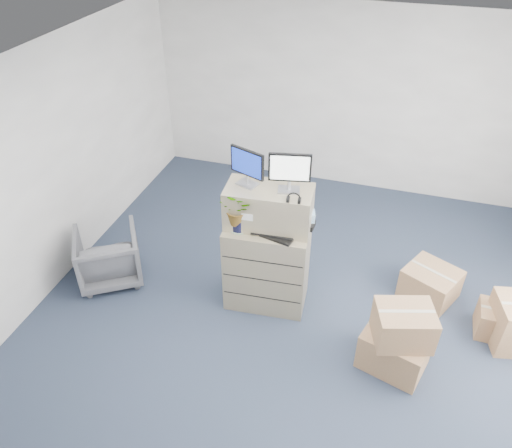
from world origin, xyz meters
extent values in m
plane|color=#283649|center=(0.00, 0.00, 0.00)|extent=(7.00, 7.00, 0.00)
cube|color=beige|center=(0.00, 3.51, 1.40)|extent=(6.00, 0.02, 2.80)
cube|color=tan|center=(-0.43, 0.51, 0.54)|extent=(0.96, 0.63, 1.07)
cube|color=tan|center=(-0.43, 0.56, 1.30)|extent=(0.95, 0.53, 0.46)
cube|color=#99999E|center=(-0.67, 0.58, 1.54)|extent=(0.26, 0.22, 0.01)
cylinder|color=#99999E|center=(-0.67, 0.58, 1.59)|extent=(0.04, 0.04, 0.10)
cube|color=black|center=(-0.67, 0.58, 1.79)|extent=(0.40, 0.17, 0.29)
cube|color=navy|center=(-0.68, 0.56, 1.79)|extent=(0.35, 0.14, 0.26)
cube|color=#99999E|center=(-0.23, 0.59, 1.54)|extent=(0.25, 0.21, 0.02)
cylinder|color=#99999E|center=(-0.23, 0.59, 1.60)|extent=(0.04, 0.04, 0.10)
cube|color=black|center=(-0.23, 0.59, 1.80)|extent=(0.43, 0.12, 0.31)
cube|color=white|center=(-0.22, 0.57, 1.80)|extent=(0.38, 0.08, 0.27)
torus|color=black|center=(-0.13, 0.40, 1.57)|extent=(0.14, 0.03, 0.14)
cube|color=black|center=(-0.35, 0.41, 1.08)|extent=(0.55, 0.33, 0.03)
ellipsoid|color=silver|center=(-0.05, 0.47, 1.09)|extent=(0.13, 0.11, 0.04)
cylinder|color=gray|center=(-0.34, 0.53, 1.20)|extent=(0.07, 0.07, 0.25)
cube|color=silver|center=(-0.47, 0.56, 1.08)|extent=(0.06, 0.05, 0.02)
cube|color=black|center=(-0.47, 0.56, 1.14)|extent=(0.06, 0.04, 0.11)
cube|color=black|center=(-0.04, 0.64, 1.10)|extent=(0.22, 0.17, 0.06)
cube|color=#3D8ED1|center=(-0.09, 0.67, 1.19)|extent=(0.30, 0.20, 0.10)
cylinder|color=#92A686|center=(-0.71, 0.38, 1.08)|extent=(0.20, 0.20, 0.02)
cylinder|color=black|center=(-0.71, 0.38, 1.15)|extent=(0.17, 0.17, 0.13)
imported|color=#215819|center=(-0.71, 0.38, 1.31)|extent=(0.45, 0.48, 0.31)
imported|color=#56575B|center=(-2.40, 0.31, 0.38)|extent=(0.98, 0.97, 0.75)
cube|color=#9A6D4A|center=(1.10, -0.04, 0.22)|extent=(0.75, 0.65, 0.44)
cube|color=#9A6D4A|center=(2.18, 0.75, 0.17)|extent=(0.49, 0.40, 0.35)
cube|color=#9A6D4A|center=(1.43, 1.14, 0.19)|extent=(0.76, 0.74, 0.39)
cube|color=#9A6D4A|center=(1.12, -0.07, 0.63)|extent=(0.65, 0.57, 0.38)
camera|label=1|loc=(0.73, -3.68, 4.27)|focal=35.00mm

